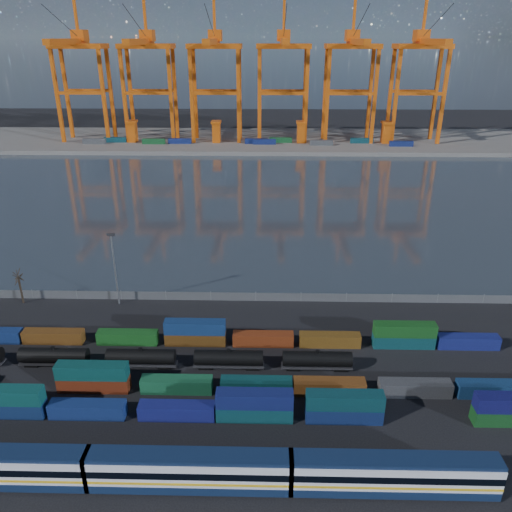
{
  "coord_description": "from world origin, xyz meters",
  "views": [
    {
      "loc": [
        2.26,
        -69.36,
        53.72
      ],
      "look_at": [
        0.0,
        30.0,
        10.0
      ],
      "focal_mm": 35.0,
      "sensor_mm": 36.0,
      "label": 1
    }
  ],
  "objects_px": {
    "tanker_string": "(98,357)",
    "gantry_cranes": "(249,58)",
    "bare_tree": "(20,286)",
    "passenger_train": "(189,471)"
  },
  "relations": [
    {
      "from": "bare_tree",
      "to": "gantry_cranes",
      "type": "height_order",
      "value": "gantry_cranes"
    },
    {
      "from": "gantry_cranes",
      "to": "tanker_string",
      "type": "bearing_deg",
      "value": -95.7
    },
    {
      "from": "tanker_string",
      "to": "bare_tree",
      "type": "distance_m",
      "value": 32.82
    },
    {
      "from": "passenger_train",
      "to": "tanker_string",
      "type": "relative_size",
      "value": 0.87
    },
    {
      "from": "tanker_string",
      "to": "gantry_cranes",
      "type": "xyz_separation_m",
      "value": [
        19.94,
        199.68,
        41.9
      ]
    },
    {
      "from": "bare_tree",
      "to": "gantry_cranes",
      "type": "relative_size",
      "value": 0.04
    },
    {
      "from": "passenger_train",
      "to": "gantry_cranes",
      "type": "distance_m",
      "value": 229.08
    },
    {
      "from": "tanker_string",
      "to": "bare_tree",
      "type": "xyz_separation_m",
      "value": [
        -23.8,
        22.5,
        2.11
      ]
    },
    {
      "from": "tanker_string",
      "to": "gantry_cranes",
      "type": "bearing_deg",
      "value": 84.3
    },
    {
      "from": "passenger_train",
      "to": "gantry_cranes",
      "type": "xyz_separation_m",
      "value": [
        -0.13,
        225.38,
        40.99
      ]
    }
  ]
}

